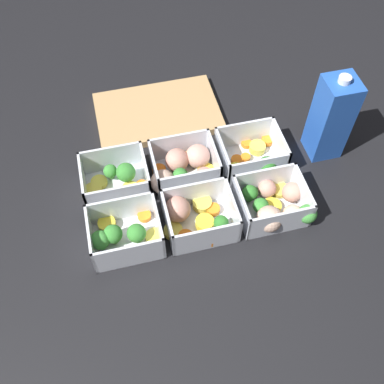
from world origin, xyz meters
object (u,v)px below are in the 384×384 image
Objects in this scene: container_far_center at (184,168)px; container_far_right at (253,157)px; container_near_left at (123,234)px; juice_carton at (331,118)px; container_far_left at (117,181)px; container_near_center at (194,217)px; container_near_right at (276,205)px.

container_far_center is 0.15m from container_far_right.
juice_carton is (0.45, 0.13, 0.07)m from container_near_left.
container_far_right is (0.15, -0.00, -0.00)m from container_far_center.
container_far_center is at bearing -1.01° from container_far_left.
container_near_center is at bearing -159.30° from juice_carton.
container_near_left is 0.95× the size of container_near_center.
container_near_left and container_near_center have the same top height.
container_near_left and container_far_left have the same top height.
container_far_right is 0.67× the size of juice_carton.
container_far_left is at bearing 155.22° from container_near_right.
container_near_center is 0.35m from juice_carton.
container_near_right is at bearing -1.27° from container_near_left.
juice_carton is (0.32, 0.12, 0.07)m from container_near_center.
container_far_right is at bearing 36.29° from container_near_center.
container_near_center is at bearing -93.59° from container_far_center.
juice_carton is at bearing -0.25° from container_far_left.
container_near_left is 1.01× the size of container_far_right.
container_near_center is 0.96× the size of container_far_center.
container_near_right and container_far_center have the same top height.
container_near_center is 1.00× the size of container_near_right.
container_near_right and container_far_left have the same top height.
container_far_left is 0.29m from container_far_right.
container_far_center is 1.11× the size of container_far_right.
container_near_right is (0.30, -0.01, 0.00)m from container_near_left.
container_near_right is 1.06× the size of container_far_right.
container_far_right is (0.29, -0.01, 0.00)m from container_far_left.
container_near_left is at bearing -177.14° from container_near_center.
juice_carton is (0.31, 0.00, 0.07)m from container_far_center.
container_near_center and container_far_center have the same top height.
container_near_right is at bearing -88.40° from container_far_right.
container_near_right is at bearing -24.78° from container_far_left.
juice_carton is at bearing 0.09° from container_far_center.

